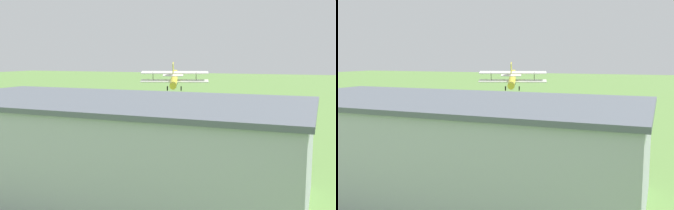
% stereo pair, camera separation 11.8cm
% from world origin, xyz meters
% --- Properties ---
extents(ground_plane, '(400.00, 400.00, 0.00)m').
position_xyz_m(ground_plane, '(0.00, 0.00, 0.00)').
color(ground_plane, '#608C42').
extents(hangar, '(31.34, 15.55, 7.61)m').
position_xyz_m(hangar, '(-5.75, 30.49, 3.81)').
color(hangar, '#B7BCC6').
rests_on(hangar, ground_plane).
extents(biplane, '(9.60, 8.05, 4.00)m').
position_xyz_m(biplane, '(-2.86, 7.34, 7.94)').
color(biplane, yellow).
extents(car_black, '(2.35, 4.62, 1.58)m').
position_xyz_m(car_black, '(9.42, 19.00, 0.82)').
color(car_black, black).
rests_on(car_black, ground_plane).
extents(car_blue, '(2.38, 4.69, 1.58)m').
position_xyz_m(car_blue, '(15.94, 18.49, 0.82)').
color(car_blue, '#23389E').
rests_on(car_blue, ground_plane).
extents(person_watching_takeoff, '(0.53, 0.53, 1.52)m').
position_xyz_m(person_watching_takeoff, '(-20.69, 16.49, 0.75)').
color(person_watching_takeoff, '#33723F').
rests_on(person_watching_takeoff, ground_plane).
extents(person_by_parked_cars, '(0.53, 0.53, 1.53)m').
position_xyz_m(person_by_parked_cars, '(-11.76, 12.41, 0.76)').
color(person_by_parked_cars, navy).
rests_on(person_by_parked_cars, ground_plane).
extents(person_near_hangar_door, '(0.53, 0.53, 1.75)m').
position_xyz_m(person_near_hangar_door, '(-7.49, 13.39, 0.88)').
color(person_near_hangar_door, '#B23333').
rests_on(person_near_hangar_door, ground_plane).
extents(person_at_fence_line, '(0.53, 0.53, 1.52)m').
position_xyz_m(person_at_fence_line, '(-6.07, 12.30, 0.75)').
color(person_at_fence_line, orange).
rests_on(person_at_fence_line, ground_plane).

